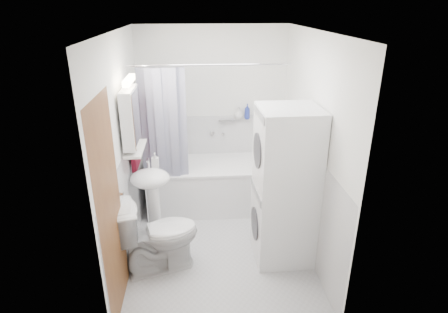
{
  "coord_description": "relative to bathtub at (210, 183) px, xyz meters",
  "views": [
    {
      "loc": [
        -0.23,
        -3.69,
        2.65
      ],
      "look_at": [
        0.07,
        0.15,
        1.06
      ],
      "focal_mm": 30.0,
      "sensor_mm": 36.0,
      "label": 1
    }
  ],
  "objects": [
    {
      "name": "floor",
      "position": [
        0.06,
        -0.92,
        -0.35
      ],
      "size": [
        2.6,
        2.6,
        0.0
      ],
      "primitive_type": "plane",
      "color": "#B6B6BB",
      "rests_on": "ground"
    },
    {
      "name": "room_walls",
      "position": [
        0.06,
        -0.92,
        1.13
      ],
      "size": [
        2.6,
        2.6,
        2.6
      ],
      "color": "white",
      "rests_on": "ground"
    },
    {
      "name": "wainscot",
      "position": [
        0.06,
        -0.63,
        0.25
      ],
      "size": [
        1.98,
        2.58,
        2.58
      ],
      "color": "silver",
      "rests_on": "ground"
    },
    {
      "name": "door",
      "position": [
        -0.89,
        -1.47,
        0.65
      ],
      "size": [
        0.05,
        2.0,
        2.0
      ],
      "color": "brown",
      "rests_on": "ground"
    },
    {
      "name": "bathtub",
      "position": [
        0.0,
        0.0,
        0.0
      ],
      "size": [
        1.68,
        0.8,
        0.64
      ],
      "color": "white",
      "rests_on": "ground"
    },
    {
      "name": "tub_spout",
      "position": [
        0.2,
        0.33,
        0.61
      ],
      "size": [
        0.04,
        0.12,
        0.04
      ],
      "primitive_type": "cylinder",
      "rotation": [
        1.57,
        0.0,
        0.0
      ],
      "color": "silver",
      "rests_on": "room_walls"
    },
    {
      "name": "curtain_rod",
      "position": [
        0.0,
        -0.34,
        1.65
      ],
      "size": [
        1.86,
        0.02,
        0.02
      ],
      "primitive_type": "cylinder",
      "rotation": [
        0.0,
        1.57,
        0.0
      ],
      "color": "silver",
      "rests_on": "room_walls"
    },
    {
      "name": "shower_curtain",
      "position": [
        -0.56,
        -0.34,
        0.9
      ],
      "size": [
        0.55,
        0.02,
        1.45
      ],
      "color": "#131643",
      "rests_on": "curtain_rod"
    },
    {
      "name": "sink",
      "position": [
        -0.69,
        -0.84,
        0.35
      ],
      "size": [
        0.44,
        0.37,
        1.04
      ],
      "color": "white",
      "rests_on": "ground"
    },
    {
      "name": "medicine_cabinet",
      "position": [
        -0.84,
        -0.82,
        1.21
      ],
      "size": [
        0.13,
        0.5,
        0.71
      ],
      "color": "white",
      "rests_on": "room_walls"
    },
    {
      "name": "shelf",
      "position": [
        -0.83,
        -0.82,
        0.85
      ],
      "size": [
        0.18,
        0.54,
        0.02
      ],
      "primitive_type": "cube",
      "color": "silver",
      "rests_on": "room_walls"
    },
    {
      "name": "shower_caddy",
      "position": [
        0.25,
        0.32,
        0.8
      ],
      "size": [
        0.22,
        0.06,
        0.02
      ],
      "primitive_type": "cube",
      "color": "silver",
      "rests_on": "room_walls"
    },
    {
      "name": "towel",
      "position": [
        -0.87,
        -0.57,
        0.97
      ],
      "size": [
        0.07,
        0.36,
        0.87
      ],
      "color": "maroon",
      "rests_on": "room_walls"
    },
    {
      "name": "washer_dryer",
      "position": [
        0.74,
        -1.16,
        0.5
      ],
      "size": [
        0.63,
        0.62,
        1.71
      ],
      "rotation": [
        0.0,
        0.0,
        0.02
      ],
      "color": "white",
      "rests_on": "ground"
    },
    {
      "name": "toilet",
      "position": [
        -0.59,
        -1.29,
        0.05
      ],
      "size": [
        0.93,
        0.68,
        0.82
      ],
      "primitive_type": "imported",
      "rotation": [
        0.0,
        0.0,
        1.85
      ],
      "color": "white",
      "rests_on": "ground"
    },
    {
      "name": "soap_pump",
      "position": [
        -0.65,
        -0.67,
        0.6
      ],
      "size": [
        0.08,
        0.17,
        0.08
      ],
      "primitive_type": "imported",
      "color": "gray",
      "rests_on": "sink"
    },
    {
      "name": "shelf_bottle",
      "position": [
        -0.83,
        -0.97,
        0.89
      ],
      "size": [
        0.07,
        0.18,
        0.07
      ],
      "primitive_type": "imported",
      "color": "gray",
      "rests_on": "shelf"
    },
    {
      "name": "shelf_cup",
      "position": [
        -0.83,
        -0.7,
        0.91
      ],
      "size": [
        0.1,
        0.09,
        0.1
      ],
      "primitive_type": "imported",
      "color": "gray",
      "rests_on": "shelf"
    },
    {
      "name": "shampoo_a",
      "position": [
        0.41,
        0.32,
        0.87
      ],
      "size": [
        0.13,
        0.17,
        0.13
      ],
      "primitive_type": "imported",
      "color": "gray",
      "rests_on": "shower_caddy"
    },
    {
      "name": "shampoo_b",
      "position": [
        0.53,
        0.32,
        0.85
      ],
      "size": [
        0.08,
        0.21,
        0.08
      ],
      "primitive_type": "imported",
      "color": "#253495",
      "rests_on": "shower_caddy"
    }
  ]
}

